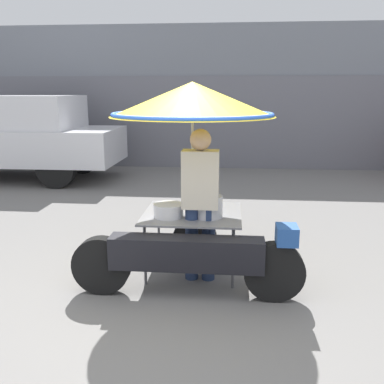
{
  "coord_description": "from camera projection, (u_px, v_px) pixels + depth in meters",
  "views": [
    {
      "loc": [
        0.63,
        -3.6,
        2.01
      ],
      "look_at": [
        0.22,
        0.9,
        0.93
      ],
      "focal_mm": 40.0,
      "sensor_mm": 36.0,
      "label": 1
    }
  ],
  "objects": [
    {
      "name": "shopfront_building",
      "position": [
        210.0,
        98.0,
        11.98
      ],
      "size": [
        28.0,
        2.06,
        3.65
      ],
      "color": "gray",
      "rests_on": "ground"
    },
    {
      "name": "vendor_person",
      "position": [
        200.0,
        198.0,
        4.47
      ],
      "size": [
        0.38,
        0.22,
        1.63
      ],
      "color": "navy",
      "rests_on": "ground"
    },
    {
      "name": "pickup_truck",
      "position": [
        6.0,
        138.0,
        9.77
      ],
      "size": [
        5.45,
        1.96,
        1.9
      ],
      "color": "black",
      "rests_on": "ground"
    },
    {
      "name": "vendor_motorcycle_cart",
      "position": [
        192.0,
        131.0,
        4.46
      ],
      "size": [
        2.3,
        1.75,
        2.1
      ],
      "color": "black",
      "rests_on": "ground"
    },
    {
      "name": "ground_plane",
      "position": [
        160.0,
        310.0,
        4.01
      ],
      "size": [
        36.0,
        36.0,
        0.0
      ],
      "primitive_type": "plane",
      "color": "slate"
    }
  ]
}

